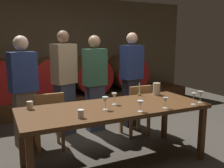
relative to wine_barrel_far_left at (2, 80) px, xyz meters
The scene contains 24 objects.
ground_plane 3.12m from the wine_barrel_far_left, 61.38° to the right, with size 8.77×8.77×0.00m, color #3F3A33.
back_wall 1.63m from the wine_barrel_far_left, 20.84° to the left, with size 6.75×0.24×2.61m, color brown.
barrel_shelf 1.57m from the wine_barrel_far_left, ahead, with size 6.07×0.90×0.37m, color #4C2D16.
wine_barrel_far_left is the anchor object (origin of this frame).
wine_barrel_center_left 0.97m from the wine_barrel_far_left, ahead, with size 0.86×0.90×0.86m.
wine_barrel_center_right 1.90m from the wine_barrel_far_left, ahead, with size 0.86×0.90×0.86m.
wine_barrel_far_right 2.89m from the wine_barrel_far_left, ahead, with size 0.86×0.90×0.86m.
dining_table 3.02m from the wine_barrel_far_left, 66.22° to the right, with size 2.39×0.93×0.77m.
chair_left 2.12m from the wine_barrel_far_left, 75.52° to the right, with size 0.41×0.41×0.88m.
chair_right 2.88m from the wine_barrel_far_left, 46.56° to the right, with size 0.40×0.40×0.88m.
guest_far_left 1.71m from the wine_barrel_far_left, 81.97° to the right, with size 0.43×0.32×1.67m.
guest_center_left 1.74m from the wine_barrel_far_left, 58.07° to the right, with size 0.44×0.37×1.76m.
guest_center_right 2.09m from the wine_barrel_far_left, 46.02° to the right, with size 0.40×0.27×1.69m.
guest_far_right 2.67m from the wine_barrel_far_left, 35.98° to the right, with size 0.41×0.29×1.74m.
candle_center 3.00m from the wine_barrel_far_left, 52.28° to the right, with size 0.05×0.05×0.21m.
pitcher 3.22m from the wine_barrel_far_left, 49.33° to the right, with size 0.11×0.11×0.19m.
wine_glass_far_left 3.05m from the wine_barrel_far_left, 69.93° to the right, with size 0.08×0.08×0.16m.
wine_glass_left 2.96m from the wine_barrel_far_left, 64.98° to the right, with size 0.07×0.07×0.16m.
wine_glass_center_left 3.41m from the wine_barrel_far_left, 66.05° to the right, with size 0.08×0.08×0.13m.
wine_glass_center_right 3.57m from the wine_barrel_far_left, 60.80° to the right, with size 0.06×0.06×0.14m.
wine_glass_right 3.82m from the wine_barrel_far_left, 55.03° to the right, with size 0.06×0.06×0.15m.
wine_glass_far_right 3.88m from the wine_barrel_far_left, 52.85° to the right, with size 0.08×0.08×0.16m.
cup_left 2.46m from the wine_barrel_far_left, 84.79° to the right, with size 0.07×0.07×0.10m, color beige.
cup_right 3.12m from the wine_barrel_far_left, 77.51° to the right, with size 0.07×0.07×0.09m, color white.
Camera 1 is at (-1.59, -2.89, 1.61)m, focal length 40.07 mm.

